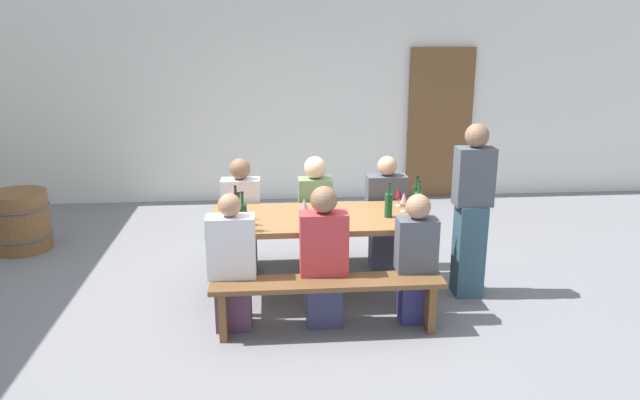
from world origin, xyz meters
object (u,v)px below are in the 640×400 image
object	(u,v)px
wine_glass_4	(233,194)
seated_guest_far_0	(242,219)
wooden_door	(440,124)
wine_barrel	(20,221)
wine_bottle_5	(417,198)
wine_bottle_3	(239,213)
wine_bottle_1	(236,206)
wine_bottle_2	(243,217)
wine_glass_2	(404,198)
seated_guest_near_1	(324,260)
wine_glass_0	(304,205)
tasting_table	(320,224)
seated_guest_near_0	(232,266)
wine_bottle_4	(418,204)
seated_guest_far_2	(386,216)
wine_glass_1	(399,193)
standing_host	(471,213)
wine_glass_3	(415,212)
bench_far	(314,231)
seated_guest_near_2	(416,261)
bench_near	(328,292)
seated_guest_far_1	(316,215)

from	to	relation	value
wine_glass_4	seated_guest_far_0	size ratio (longest dim) A/B	0.15
wooden_door	wine_barrel	bearing A→B (deg)	-161.30
wine_bottle_5	wine_glass_4	distance (m)	1.70
wine_bottle_3	seated_guest_far_0	bearing A→B (deg)	91.57
wine_bottle_1	wine_bottle_2	distance (m)	0.33
wine_glass_2	seated_guest_near_1	distance (m)	1.07
seated_guest_near_1	wine_glass_0	bearing A→B (deg)	14.23
tasting_table	seated_guest_near_0	bearing A→B (deg)	-142.33
wine_glass_0	wine_bottle_4	bearing A→B (deg)	-0.15
wine_glass_4	seated_guest_far_2	distance (m)	1.55
seated_guest_near_1	seated_guest_far_0	bearing A→B (deg)	31.33
wine_glass_2	seated_guest_far_2	distance (m)	0.61
wine_glass_1	seated_guest_near_0	bearing A→B (deg)	-151.03
wine_bottle_1	standing_host	xyz separation A→B (m)	(2.09, -0.09, -0.09)
wine_glass_3	seated_guest_near_1	distance (m)	0.93
bench_far	wine_bottle_2	xyz separation A→B (m)	(-0.67, -1.08, 0.52)
wine_bottle_3	seated_guest_near_1	distance (m)	0.84
wine_glass_3	seated_guest_far_2	bearing A→B (deg)	96.43
wine_glass_0	seated_guest_near_2	xyz separation A→B (m)	(0.89, -0.50, -0.36)
wine_bottle_2	wine_glass_1	size ratio (longest dim) A/B	1.90
wooden_door	seated_guest_far_2	world-z (taller)	wooden_door
tasting_table	seated_guest_far_2	size ratio (longest dim) A/B	1.69
tasting_table	bench_far	xyz separation A→B (m)	(0.00, 0.73, -0.32)
wooden_door	seated_guest_near_1	world-z (taller)	wooden_door
wine_bottle_1	tasting_table	bearing A→B (deg)	1.99
wine_bottle_1	wine_bottle_5	bearing A→B (deg)	3.58
wine_glass_0	seated_guest_near_0	size ratio (longest dim) A/B	0.17
wine_bottle_1	seated_guest_far_0	distance (m)	0.68
wine_bottle_2	wine_glass_3	distance (m)	1.47
bench_far	seated_guest_far_2	xyz separation A→B (m)	(0.71, -0.15, 0.20)
standing_host	wine_bottle_3	bearing A→B (deg)	2.17
seated_guest_near_0	seated_guest_near_1	bearing A→B (deg)	-90.00
bench_far	wine_barrel	world-z (taller)	wine_barrel
wine_bottle_4	wine_glass_2	xyz separation A→B (m)	(-0.09, 0.16, 0.01)
wine_bottle_1	standing_host	size ratio (longest dim) A/B	0.19
bench_near	wine_glass_2	size ratio (longest dim) A/B	10.09
wine_barrel	standing_host	bearing A→B (deg)	-18.70
wine_bottle_3	wine_glass_0	size ratio (longest dim) A/B	1.53
seated_guest_far_1	wine_bottle_4	bearing A→B (deg)	52.32
seated_guest_near_2	seated_guest_far_1	xyz separation A→B (m)	(-0.74, 1.17, 0.04)
wooden_door	standing_host	distance (m)	3.33
wine_bottle_1	wine_bottle_3	size ratio (longest dim) A/B	1.05
seated_guest_near_1	seated_guest_far_2	bearing A→B (deg)	-31.91
wine_glass_2	seated_guest_near_1	world-z (taller)	seated_guest_near_1
standing_host	seated_guest_far_2	bearing A→B (deg)	-47.69
seated_guest_near_0	seated_guest_far_1	distance (m)	1.39
wine_bottle_1	seated_guest_far_2	xyz separation A→B (m)	(1.45, 0.61, -0.32)
wooden_door	seated_guest_near_2	world-z (taller)	wooden_door
wine_glass_1	seated_guest_far_1	distance (m)	0.88
wine_glass_0	seated_guest_near_1	distance (m)	0.61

